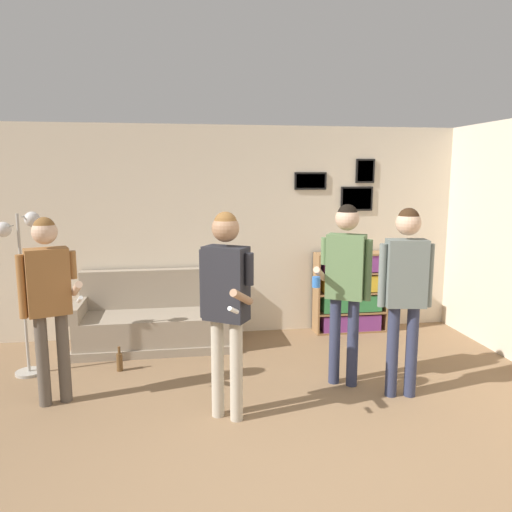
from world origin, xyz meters
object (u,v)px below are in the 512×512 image
person_player_foreground_left (49,291)px  drinking_cup (337,249)px  person_player_foreground_center (226,293)px  floor_lamp (21,265)px  bookshelf (350,292)px  person_spectator_near_bookshelf (405,281)px  person_watcher_holding_cup (345,274)px  couch (156,322)px  bottle_on_floor (120,361)px

person_player_foreground_left → drinking_cup: size_ratio=15.06×
person_player_foreground_center → floor_lamp: bearing=147.1°
bookshelf → person_spectator_near_bookshelf: (-0.19, -1.98, 0.58)m
person_watcher_holding_cup → person_spectator_near_bookshelf: size_ratio=1.01×
drinking_cup → person_player_foreground_left: bearing=-152.8°
couch → person_watcher_holding_cup: size_ratio=1.05×
floor_lamp → drinking_cup: bearing=13.7°
drinking_cup → floor_lamp: bearing=-166.3°
couch → floor_lamp: size_ratio=1.10×
person_watcher_holding_cup → bottle_on_floor: 2.57m
bookshelf → person_player_foreground_left: (-3.40, -1.64, 0.53)m
person_player_foreground_center → person_watcher_holding_cup: size_ratio=0.99×
couch → person_player_foreground_center: person_player_foreground_center is taller
person_spectator_near_bookshelf → drinking_cup: bearing=90.5°
bookshelf → bottle_on_floor: size_ratio=3.93×
couch → person_spectator_near_bookshelf: size_ratio=1.06×
person_watcher_holding_cup → bottle_on_floor: bearing=162.9°
couch → person_spectator_near_bookshelf: 3.07m
floor_lamp → bottle_on_floor: 1.42m
person_player_foreground_center → person_spectator_near_bookshelf: bearing=6.2°
person_player_foreground_center → drinking_cup: 2.73m
person_player_foreground_left → drinking_cup: 3.59m
person_player_foreground_center → drinking_cup: size_ratio=15.66×
couch → floor_lamp: (-1.30, -0.69, 0.87)m
person_player_foreground_center → person_player_foreground_left: bearing=161.1°
bookshelf → floor_lamp: 3.99m
couch → bottle_on_floor: size_ratio=7.00×
floor_lamp → person_watcher_holding_cup: size_ratio=0.95×
person_spectator_near_bookshelf → bottle_on_floor: size_ratio=6.62×
drinking_cup → person_spectator_near_bookshelf: bearing=-89.5°
bookshelf → bottle_on_floor: 3.08m
couch → person_player_foreground_left: 1.85m
bookshelf → person_player_foreground_left: bearing=-154.3°
floor_lamp → person_spectator_near_bookshelf: size_ratio=0.96×
floor_lamp → bottle_on_floor: size_ratio=6.34×
couch → bookshelf: size_ratio=1.78×
floor_lamp → drinking_cup: (3.63, 0.88, -0.05)m
person_player_foreground_left → person_player_foreground_center: person_player_foreground_center is taller
bottle_on_floor → drinking_cup: 3.03m
person_player_foreground_center → person_spectator_near_bookshelf: 1.68m
person_player_foreground_center → bottle_on_floor: (-1.04, 1.22, -1.01)m
person_watcher_holding_cup → drinking_cup: person_watcher_holding_cup is taller
couch → person_watcher_holding_cup: bearing=-37.3°
couch → drinking_cup: drinking_cup is taller
person_player_foreground_left → person_player_foreground_center: 1.62m
person_spectator_near_bookshelf → person_player_foreground_left: bearing=173.9°
person_player_foreground_left → person_watcher_holding_cup: size_ratio=0.95×
bookshelf → person_watcher_holding_cup: (-0.65, -1.64, 0.60)m
bookshelf → floor_lamp: size_ratio=0.62×
bookshelf → person_watcher_holding_cup: size_ratio=0.59×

